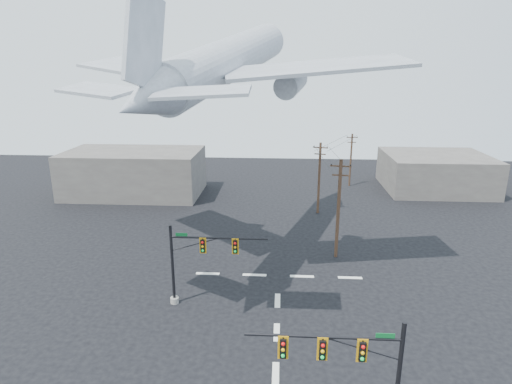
# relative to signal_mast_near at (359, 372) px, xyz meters

# --- Properties ---
(ground) EXTENTS (120.00, 120.00, 0.00)m
(ground) POSITION_rel_signal_mast_near_xyz_m (-3.81, 3.95, -3.55)
(ground) COLOR black
(ground) RESTS_ON ground
(lane_markings) EXTENTS (14.00, 21.20, 0.01)m
(lane_markings) POSITION_rel_signal_mast_near_xyz_m (-3.81, 9.28, -3.54)
(lane_markings) COLOR white
(lane_markings) RESTS_ON ground
(signal_mast_near) EXTENTS (7.37, 0.68, 6.17)m
(signal_mast_near) POSITION_rel_signal_mast_near_xyz_m (0.00, 0.00, 0.00)
(signal_mast_near) COLOR gray
(signal_mast_near) RESTS_ON ground
(signal_mast_far) EXTENTS (7.25, 0.68, 6.18)m
(signal_mast_far) POSITION_rel_signal_mast_near_xyz_m (-9.91, 11.13, -0.16)
(signal_mast_far) COLOR gray
(signal_mast_far) RESTS_ON ground
(utility_pole_a) EXTENTS (1.84, 0.40, 9.21)m
(utility_pole_a) POSITION_rel_signal_mast_near_xyz_m (1.47, 20.10, 1.27)
(utility_pole_a) COLOR #4B3220
(utility_pole_a) RESTS_ON ground
(utility_pole_b) EXTENTS (1.70, 0.56, 8.53)m
(utility_pole_b) POSITION_rel_signal_mast_near_xyz_m (0.74, 32.38, 0.91)
(utility_pole_b) COLOR #4B3220
(utility_pole_b) RESTS_ON ground
(utility_pole_c) EXTENTS (1.57, 0.26, 7.69)m
(utility_pole_c) POSITION_rel_signal_mast_near_xyz_m (6.32, 44.95, 0.48)
(utility_pole_c) COLOR #4B3220
(utility_pole_c) RESTS_ON ground
(power_lines) EXTENTS (7.07, 24.86, 0.74)m
(power_lines) POSITION_rel_signal_mast_near_xyz_m (2.38, 32.80, 4.30)
(power_lines) COLOR black
(airliner) EXTENTS (28.82, 30.93, 8.89)m
(airliner) POSITION_rel_signal_mast_near_xyz_m (-8.18, 19.88, 13.82)
(airliner) COLOR silver
(building_left) EXTENTS (18.00, 10.00, 6.00)m
(building_left) POSITION_rel_signal_mast_near_xyz_m (-23.81, 38.95, -0.55)
(building_left) COLOR #68625C
(building_left) RESTS_ON ground
(building_right) EXTENTS (14.00, 12.00, 5.00)m
(building_right) POSITION_rel_signal_mast_near_xyz_m (18.19, 43.95, -1.05)
(building_right) COLOR #68625C
(building_right) RESTS_ON ground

